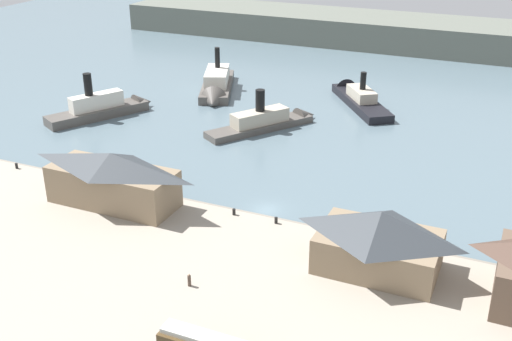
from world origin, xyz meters
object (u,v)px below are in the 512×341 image
(pedestrian_standing_center, at_px, (189,280))
(ferry_mid_harbor, at_px, (216,86))
(mooring_post_west, at_px, (234,212))
(mooring_post_east, at_px, (17,166))
(mooring_post_center_east, at_px, (276,220))
(ferry_moored_west, at_px, (356,96))
(ferry_approaching_west, at_px, (106,107))
(ferry_shed_east_terminal, at_px, (379,240))
(ferry_shed_customs_shed, at_px, (112,178))
(ferry_approaching_east, at_px, (270,120))

(pedestrian_standing_center, height_order, ferry_mid_harbor, ferry_mid_harbor)
(mooring_post_west, bearing_deg, pedestrian_standing_center, -81.13)
(pedestrian_standing_center, bearing_deg, mooring_post_east, 157.51)
(mooring_post_center_east, relative_size, mooring_post_east, 1.00)
(ferry_moored_west, height_order, ferry_approaching_west, ferry_approaching_west)
(ferry_mid_harbor, bearing_deg, mooring_post_center_east, -55.46)
(pedestrian_standing_center, distance_m, ferry_approaching_west, 65.86)
(ferry_shed_east_terminal, height_order, mooring_post_west, ferry_shed_east_terminal)
(ferry_shed_east_terminal, height_order, pedestrian_standing_center, ferry_shed_east_terminal)
(mooring_post_west, relative_size, ferry_approaching_west, 0.04)
(ferry_approaching_west, bearing_deg, ferry_shed_customs_shed, -52.24)
(ferry_shed_customs_shed, bearing_deg, ferry_mid_harbor, 102.44)
(mooring_post_west, relative_size, ferry_moored_west, 0.04)
(ferry_shed_east_terminal, distance_m, pedestrian_standing_center, 22.56)
(mooring_post_west, distance_m, ferry_mid_harbor, 59.88)
(ferry_moored_west, distance_m, ferry_approaching_west, 53.09)
(ferry_shed_customs_shed, distance_m, ferry_moored_west, 65.61)
(ferry_shed_customs_shed, xyz_separation_m, mooring_post_center_east, (23.44, 3.96, -3.53))
(ferry_approaching_west, bearing_deg, ferry_mid_harbor, 58.34)
(ferry_shed_customs_shed, xyz_separation_m, ferry_moored_west, (18.23, 62.91, -3.90))
(ferry_mid_harbor, height_order, ferry_approaching_west, ferry_mid_harbor)
(mooring_post_center_east, xyz_separation_m, ferry_approaching_east, (-16.23, 36.68, -0.14))
(ferry_approaching_west, distance_m, ferry_approaching_east, 34.01)
(mooring_post_east, height_order, ferry_moored_west, ferry_moored_west)
(ferry_shed_customs_shed, distance_m, mooring_post_east, 22.39)
(pedestrian_standing_center, height_order, ferry_moored_west, ferry_moored_west)
(mooring_post_west, bearing_deg, mooring_post_center_east, 1.15)
(mooring_post_center_east, relative_size, ferry_approaching_east, 0.04)
(ferry_approaching_west, height_order, ferry_approaching_east, ferry_approaching_west)
(ferry_shed_east_terminal, bearing_deg, ferry_shed_customs_shed, 178.16)
(ferry_shed_east_terminal, distance_m, ferry_mid_harbor, 76.62)
(ferry_shed_east_terminal, xyz_separation_m, ferry_approaching_east, (-31.35, 41.89, -3.55))
(ferry_moored_west, relative_size, ferry_approaching_east, 1.04)
(mooring_post_east, relative_size, ferry_moored_west, 0.04)
(ferry_approaching_west, relative_size, ferry_approaching_east, 0.98)
(ferry_shed_customs_shed, bearing_deg, ferry_approaching_east, 79.93)
(ferry_approaching_west, bearing_deg, pedestrian_standing_center, -45.75)
(mooring_post_west, bearing_deg, ferry_approaching_east, 105.15)
(ferry_shed_customs_shed, height_order, pedestrian_standing_center, ferry_shed_customs_shed)
(pedestrian_standing_center, bearing_deg, ferry_approaching_east, 103.17)
(ferry_shed_east_terminal, height_order, ferry_moored_west, ferry_shed_east_terminal)
(ferry_moored_west, bearing_deg, ferry_mid_harbor, -167.16)
(ferry_mid_harbor, bearing_deg, ferry_approaching_west, -121.66)
(ferry_shed_customs_shed, xyz_separation_m, ferry_mid_harbor, (-12.33, 55.94, -3.45))
(mooring_post_west, bearing_deg, ferry_mid_harbor, 119.53)
(ferry_shed_customs_shed, xyz_separation_m, ferry_shed_east_terminal, (38.56, -1.24, -0.12))
(mooring_post_center_east, bearing_deg, ferry_shed_customs_shed, -170.40)
(ferry_moored_west, bearing_deg, mooring_post_west, -91.02)
(ferry_shed_east_terminal, bearing_deg, ferry_moored_west, 107.58)
(ferry_shed_customs_shed, xyz_separation_m, ferry_approaching_east, (7.22, 40.65, -3.67))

